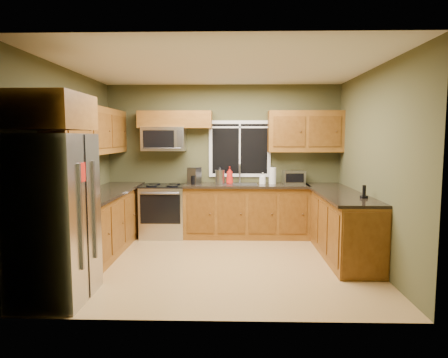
{
  "coord_description": "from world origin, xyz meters",
  "views": [
    {
      "loc": [
        0.2,
        -5.47,
        1.76
      ],
      "look_at": [
        0.05,
        0.35,
        1.15
      ],
      "focal_mm": 32.0,
      "sensor_mm": 36.0,
      "label": 1
    }
  ],
  "objects_px": {
    "refrigerator": "(54,218)",
    "kettle": "(220,176)",
    "microwave": "(164,139)",
    "coffee_maker": "(194,176)",
    "cordless_phone": "(364,194)",
    "toaster_oven": "(294,177)",
    "paper_towel_roll": "(272,176)",
    "range": "(164,210)",
    "soap_bottle_a": "(230,175)",
    "soap_bottle_b": "(263,178)"
  },
  "relations": [
    {
      "from": "microwave",
      "to": "toaster_oven",
      "type": "height_order",
      "value": "microwave"
    },
    {
      "from": "microwave",
      "to": "cordless_phone",
      "type": "distance_m",
      "value": 3.53
    },
    {
      "from": "microwave",
      "to": "paper_towel_roll",
      "type": "height_order",
      "value": "microwave"
    },
    {
      "from": "paper_towel_roll",
      "to": "soap_bottle_a",
      "type": "relative_size",
      "value": 1.04
    },
    {
      "from": "toaster_oven",
      "to": "soap_bottle_a",
      "type": "distance_m",
      "value": 1.14
    },
    {
      "from": "toaster_oven",
      "to": "kettle",
      "type": "height_order",
      "value": "kettle"
    },
    {
      "from": "microwave",
      "to": "kettle",
      "type": "xyz_separation_m",
      "value": [
        1.0,
        -0.07,
        -0.65
      ]
    },
    {
      "from": "microwave",
      "to": "toaster_oven",
      "type": "distance_m",
      "value": 2.4
    },
    {
      "from": "kettle",
      "to": "soap_bottle_b",
      "type": "relative_size",
      "value": 1.46
    },
    {
      "from": "range",
      "to": "cordless_phone",
      "type": "relative_size",
      "value": 5.27
    },
    {
      "from": "refrigerator",
      "to": "coffee_maker",
      "type": "distance_m",
      "value": 3.06
    },
    {
      "from": "refrigerator",
      "to": "soap_bottle_a",
      "type": "distance_m",
      "value": 3.37
    },
    {
      "from": "microwave",
      "to": "soap_bottle_a",
      "type": "height_order",
      "value": "microwave"
    },
    {
      "from": "kettle",
      "to": "microwave",
      "type": "bearing_deg",
      "value": 175.71
    },
    {
      "from": "refrigerator",
      "to": "range",
      "type": "xyz_separation_m",
      "value": [
        0.69,
        2.77,
        -0.43
      ]
    },
    {
      "from": "coffee_maker",
      "to": "paper_towel_roll",
      "type": "distance_m",
      "value": 1.38
    },
    {
      "from": "microwave",
      "to": "coffee_maker",
      "type": "relative_size",
      "value": 2.6
    },
    {
      "from": "kettle",
      "to": "paper_towel_roll",
      "type": "distance_m",
      "value": 0.92
    },
    {
      "from": "refrigerator",
      "to": "cordless_phone",
      "type": "distance_m",
      "value": 3.89
    },
    {
      "from": "cordless_phone",
      "to": "range",
      "type": "bearing_deg",
      "value": 152.6
    },
    {
      "from": "coffee_maker",
      "to": "soap_bottle_a",
      "type": "height_order",
      "value": "soap_bottle_a"
    },
    {
      "from": "range",
      "to": "soap_bottle_a",
      "type": "relative_size",
      "value": 3.03
    },
    {
      "from": "toaster_oven",
      "to": "soap_bottle_a",
      "type": "xyz_separation_m",
      "value": [
        -1.13,
        -0.08,
        0.04
      ]
    },
    {
      "from": "refrigerator",
      "to": "coffee_maker",
      "type": "bearing_deg",
      "value": 66.13
    },
    {
      "from": "range",
      "to": "soap_bottle_a",
      "type": "height_order",
      "value": "soap_bottle_a"
    },
    {
      "from": "toaster_oven",
      "to": "soap_bottle_b",
      "type": "relative_size",
      "value": 1.92
    },
    {
      "from": "coffee_maker",
      "to": "paper_towel_roll",
      "type": "bearing_deg",
      "value": 2.0
    },
    {
      "from": "toaster_oven",
      "to": "paper_towel_roll",
      "type": "distance_m",
      "value": 0.38
    },
    {
      "from": "cordless_phone",
      "to": "kettle",
      "type": "bearing_deg",
      "value": 141.09
    },
    {
      "from": "cordless_phone",
      "to": "toaster_oven",
      "type": "bearing_deg",
      "value": 112.68
    },
    {
      "from": "refrigerator",
      "to": "kettle",
      "type": "bearing_deg",
      "value": 59.18
    },
    {
      "from": "refrigerator",
      "to": "soap_bottle_a",
      "type": "xyz_separation_m",
      "value": [
        1.86,
        2.81,
        0.19
      ]
    },
    {
      "from": "coffee_maker",
      "to": "refrigerator",
      "type": "bearing_deg",
      "value": -113.87
    },
    {
      "from": "soap_bottle_a",
      "to": "kettle",
      "type": "bearing_deg",
      "value": 171.67
    },
    {
      "from": "soap_bottle_b",
      "to": "cordless_phone",
      "type": "xyz_separation_m",
      "value": [
        1.26,
        -1.59,
        -0.05
      ]
    },
    {
      "from": "microwave",
      "to": "coffee_maker",
      "type": "distance_m",
      "value": 0.86
    },
    {
      "from": "range",
      "to": "toaster_oven",
      "type": "xyz_separation_m",
      "value": [
        2.3,
        0.12,
        0.59
      ]
    },
    {
      "from": "refrigerator",
      "to": "coffee_maker",
      "type": "relative_size",
      "value": 6.15
    },
    {
      "from": "range",
      "to": "kettle",
      "type": "height_order",
      "value": "kettle"
    },
    {
      "from": "coffee_maker",
      "to": "kettle",
      "type": "xyz_separation_m",
      "value": [
        0.45,
        0.04,
        0.0
      ]
    },
    {
      "from": "microwave",
      "to": "paper_towel_roll",
      "type": "bearing_deg",
      "value": -1.88
    },
    {
      "from": "range",
      "to": "microwave",
      "type": "relative_size",
      "value": 1.23
    },
    {
      "from": "refrigerator",
      "to": "cordless_phone",
      "type": "xyz_separation_m",
      "value": [
        3.69,
        1.21,
        0.09
      ]
    },
    {
      "from": "range",
      "to": "toaster_oven",
      "type": "bearing_deg",
      "value": 2.95
    },
    {
      "from": "microwave",
      "to": "soap_bottle_b",
      "type": "xyz_separation_m",
      "value": [
        1.75,
        -0.11,
        -0.69
      ]
    },
    {
      "from": "paper_towel_roll",
      "to": "cordless_phone",
      "type": "height_order",
      "value": "paper_towel_roll"
    },
    {
      "from": "range",
      "to": "paper_towel_roll",
      "type": "xyz_separation_m",
      "value": [
        1.92,
        0.07,
        0.62
      ]
    },
    {
      "from": "toaster_oven",
      "to": "coffee_maker",
      "type": "distance_m",
      "value": 1.76
    },
    {
      "from": "range",
      "to": "coffee_maker",
      "type": "bearing_deg",
      "value": 2.62
    },
    {
      "from": "toaster_oven",
      "to": "cordless_phone",
      "type": "xyz_separation_m",
      "value": [
        0.7,
        -1.68,
        -0.06
      ]
    }
  ]
}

